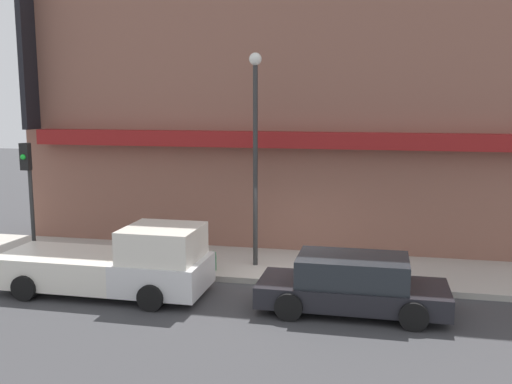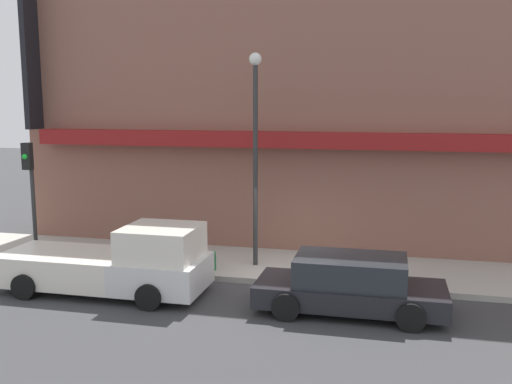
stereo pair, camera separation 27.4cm
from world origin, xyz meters
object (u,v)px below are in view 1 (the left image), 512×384
at_px(parked_car, 352,285).
at_px(traffic_light, 29,180).
at_px(fire_hydrant, 214,260).
at_px(pickup_truck, 118,264).
at_px(street_lamp, 255,137).

height_order(parked_car, traffic_light, traffic_light).
bearing_deg(fire_hydrant, pickup_truck, -134.29).
height_order(pickup_truck, parked_car, pickup_truck).
bearing_deg(parked_car, street_lamp, 134.70).
height_order(fire_hydrant, street_lamp, street_lamp).
height_order(pickup_truck, fire_hydrant, pickup_truck).
distance_m(parked_car, traffic_light, 10.06).
bearing_deg(street_lamp, pickup_truck, -137.20).
distance_m(fire_hydrant, traffic_light, 6.07).
bearing_deg(parked_car, fire_hydrant, 151.43).
xyz_separation_m(parked_car, fire_hydrant, (-4.04, 2.03, -0.21)).
xyz_separation_m(fire_hydrant, street_lamp, (1.06, 0.79, 3.52)).
relative_size(pickup_truck, traffic_light, 1.52).
bearing_deg(pickup_truck, fire_hydrant, 45.10).
height_order(pickup_truck, street_lamp, street_lamp).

